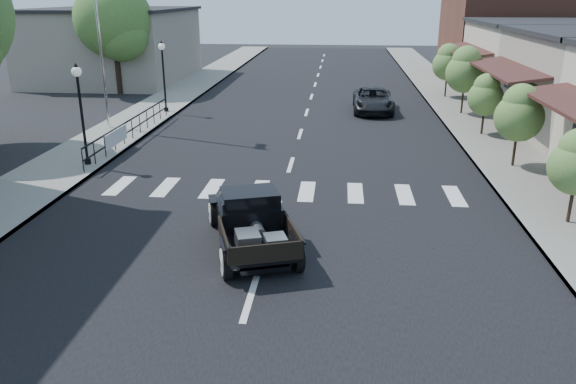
{
  "coord_description": "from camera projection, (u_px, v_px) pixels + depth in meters",
  "views": [
    {
      "loc": [
        1.8,
        -13.5,
        6.24
      ],
      "look_at": [
        0.44,
        1.15,
        1.0
      ],
      "focal_mm": 35.0,
      "sensor_mm": 36.0,
      "label": 1
    }
  ],
  "objects": [
    {
      "name": "hotrod_pickup",
      "position": [
        251.0,
        220.0,
        14.31
      ],
      "size": [
        3.33,
        4.82,
        1.52
      ],
      "primitive_type": null,
      "rotation": [
        0.0,
        0.0,
        0.32
      ],
      "color": "black",
      "rests_on": "ground"
    },
    {
      "name": "banner",
      "position": [
        117.0,
        143.0,
        22.9
      ],
      "size": [
        0.04,
        2.2,
        0.6
      ],
      "primitive_type": null,
      "color": "silver",
      "rests_on": "sidewalk_left"
    },
    {
      "name": "road_markings",
      "position": [
        297.0,
        145.0,
        24.3
      ],
      "size": [
        12.0,
        60.0,
        0.06
      ],
      "primitive_type": null,
      "color": "silver",
      "rests_on": "ground"
    },
    {
      "name": "sidewalk_left",
      "position": [
        144.0,
        116.0,
        29.7
      ],
      "size": [
        3.0,
        80.0,
        0.15
      ],
      "primitive_type": "cube",
      "color": "gray",
      "rests_on": "ground"
    },
    {
      "name": "small_tree_a",
      "position": [
        575.0,
        178.0,
        15.37
      ],
      "size": [
        1.55,
        1.55,
        2.58
      ],
      "primitive_type": null,
      "color": "#4F7335",
      "rests_on": "sidewalk_right"
    },
    {
      "name": "storefront_far",
      "position": [
        563.0,
        63.0,
        33.49
      ],
      "size": [
        10.0,
        9.0,
        4.5
      ],
      "primitive_type": "cube",
      "color": "beige",
      "rests_on": "ground"
    },
    {
      "name": "flagpole",
      "position": [
        96.0,
        6.0,
        25.07
      ],
      "size": [
        0.12,
        0.12,
        11.04
      ],
      "primitive_type": "cylinder",
      "color": "silver",
      "rests_on": "sidewalk_left"
    },
    {
      "name": "low_building_left",
      "position": [
        115.0,
        46.0,
        41.65
      ],
      "size": [
        10.0,
        12.0,
        5.0
      ],
      "primitive_type": "cube",
      "color": "#A09786",
      "rests_on": "ground"
    },
    {
      "name": "lamp_post_b",
      "position": [
        82.0,
        115.0,
        20.53
      ],
      "size": [
        0.36,
        0.36,
        3.73
      ],
      "primitive_type": null,
      "color": "black",
      "rests_on": "sidewalk_left"
    },
    {
      "name": "small_tree_d",
      "position": [
        464.0,
        81.0,
        29.5
      ],
      "size": [
        2.03,
        2.03,
        3.39
      ],
      "primitive_type": null,
      "color": "#4F7335",
      "rests_on": "sidewalk_right"
    },
    {
      "name": "second_car",
      "position": [
        373.0,
        100.0,
        30.9
      ],
      "size": [
        2.14,
        4.63,
        1.29
      ],
      "primitive_type": "imported",
      "rotation": [
        0.0,
        0.0,
        -0.0
      ],
      "color": "black",
      "rests_on": "ground"
    },
    {
      "name": "road",
      "position": [
        304.0,
        120.0,
        28.98
      ],
      "size": [
        14.0,
        80.0,
        0.02
      ],
      "primitive_type": "cube",
      "color": "black",
      "rests_on": "ground"
    },
    {
      "name": "ground",
      "position": [
        268.0,
        241.0,
        14.91
      ],
      "size": [
        120.0,
        120.0,
        0.0
      ],
      "primitive_type": "plane",
      "color": "black",
      "rests_on": "ground"
    },
    {
      "name": "sidewalk_right",
      "position": [
        473.0,
        122.0,
        28.22
      ],
      "size": [
        3.0,
        80.0,
        0.15
      ],
      "primitive_type": "cube",
      "color": "gray",
      "rests_on": "ground"
    },
    {
      "name": "railing",
      "position": [
        132.0,
        127.0,
        24.71
      ],
      "size": [
        0.08,
        10.0,
        1.0
      ],
      "primitive_type": null,
      "color": "black",
      "rests_on": "sidewalk_left"
    },
    {
      "name": "small_tree_c",
      "position": [
        485.0,
        105.0,
        25.22
      ],
      "size": [
        1.58,
        1.58,
        2.63
      ],
      "primitive_type": null,
      "color": "#4F7335",
      "rests_on": "sidewalk_right"
    },
    {
      "name": "small_tree_b",
      "position": [
        518.0,
        127.0,
        20.47
      ],
      "size": [
        1.76,
        1.76,
        2.93
      ],
      "primitive_type": null,
      "color": "#4F7335",
      "rests_on": "sidewalk_right"
    },
    {
      "name": "small_tree_e",
      "position": [
        447.0,
        71.0,
        34.35
      ],
      "size": [
        1.86,
        1.86,
        3.09
      ],
      "primitive_type": null,
      "color": "#4F7335",
      "rests_on": "sidewalk_right"
    },
    {
      "name": "big_tree_far",
      "position": [
        115.0,
        38.0,
        35.45
      ],
      "size": [
        4.83,
        4.83,
        7.1
      ],
      "primitive_type": null,
      "color": "#446D2E",
      "rests_on": "ground"
    },
    {
      "name": "lamp_post_c",
      "position": [
        164.0,
        77.0,
        29.91
      ],
      "size": [
        0.36,
        0.36,
        3.73
      ],
      "primitive_type": null,
      "color": "black",
      "rests_on": "sidewalk_left"
    },
    {
      "name": "far_building_right",
      "position": [
        524.0,
        31.0,
        42.41
      ],
      "size": [
        11.0,
        10.0,
        7.0
      ],
      "primitive_type": "cube",
      "color": "brown",
      "rests_on": "ground"
    }
  ]
}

